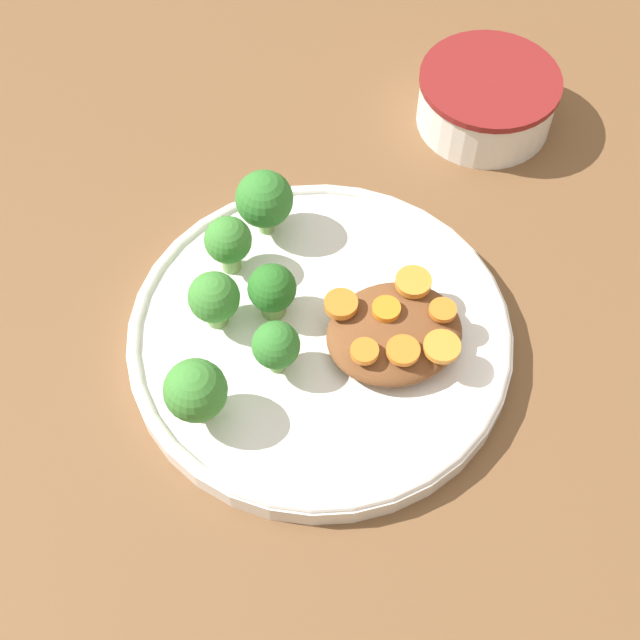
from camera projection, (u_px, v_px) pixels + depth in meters
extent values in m
plane|color=brown|center=(320.00, 344.00, 0.68)|extent=(4.00, 4.00, 0.00)
cylinder|color=white|center=(320.00, 337.00, 0.67)|extent=(0.29, 0.29, 0.02)
torus|color=white|center=(320.00, 331.00, 0.66)|extent=(0.29, 0.29, 0.01)
cylinder|color=white|center=(487.00, 100.00, 0.79)|extent=(0.12, 0.12, 0.05)
cylinder|color=maroon|center=(491.00, 80.00, 0.77)|extent=(0.12, 0.12, 0.01)
cylinder|color=white|center=(489.00, 86.00, 0.77)|extent=(0.10, 0.10, 0.01)
ellipsoid|color=brown|center=(394.00, 333.00, 0.65)|extent=(0.10, 0.09, 0.02)
cylinder|color=#7FA85B|center=(230.00, 257.00, 0.69)|extent=(0.02, 0.02, 0.02)
sphere|color=#3D8433|center=(228.00, 240.00, 0.67)|extent=(0.04, 0.04, 0.04)
cylinder|color=#7FA85B|center=(217.00, 313.00, 0.66)|extent=(0.02, 0.02, 0.02)
sphere|color=#3D8433|center=(214.00, 297.00, 0.64)|extent=(0.04, 0.04, 0.04)
cylinder|color=#759E51|center=(277.00, 359.00, 0.64)|extent=(0.01, 0.01, 0.02)
sphere|color=#337A2D|center=(276.00, 345.00, 0.62)|extent=(0.03, 0.03, 0.03)
cylinder|color=#7FA85B|center=(266.00, 219.00, 0.71)|extent=(0.01, 0.01, 0.02)
sphere|color=#337A2D|center=(264.00, 199.00, 0.69)|extent=(0.05, 0.05, 0.05)
cylinder|color=#759E51|center=(273.00, 303.00, 0.67)|extent=(0.02, 0.02, 0.02)
sphere|color=#286B23|center=(272.00, 288.00, 0.65)|extent=(0.04, 0.04, 0.04)
cylinder|color=#7FA85B|center=(199.00, 407.00, 0.62)|extent=(0.01, 0.01, 0.02)
sphere|color=#3D8433|center=(195.00, 390.00, 0.60)|extent=(0.04, 0.04, 0.04)
cylinder|color=orange|center=(365.00, 351.00, 0.62)|extent=(0.02, 0.02, 0.01)
cylinder|color=orange|center=(386.00, 309.00, 0.64)|extent=(0.02, 0.02, 0.01)
cylinder|color=orange|center=(443.00, 310.00, 0.64)|extent=(0.02, 0.02, 0.00)
cylinder|color=orange|center=(412.00, 278.00, 0.66)|extent=(0.03, 0.03, 0.01)
cylinder|color=orange|center=(403.00, 350.00, 0.62)|extent=(0.02, 0.02, 0.00)
cylinder|color=orange|center=(442.00, 347.00, 0.62)|extent=(0.03, 0.03, 0.00)
cylinder|color=orange|center=(342.00, 306.00, 0.64)|extent=(0.02, 0.02, 0.01)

